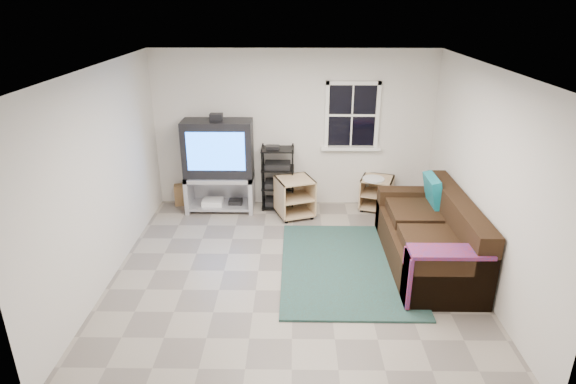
{
  "coord_description": "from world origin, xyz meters",
  "views": [
    {
      "loc": [
        0.01,
        -5.44,
        3.32
      ],
      "look_at": [
        -0.07,
        0.4,
        0.96
      ],
      "focal_mm": 30.0,
      "sensor_mm": 36.0,
      "label": 1
    }
  ],
  "objects_px": {
    "side_table_right": "(377,190)",
    "sofa": "(430,239)",
    "av_rack": "(278,181)",
    "side_table_left": "(294,195)",
    "tv_unit": "(219,158)"
  },
  "relations": [
    {
      "from": "av_rack",
      "to": "side_table_right",
      "type": "bearing_deg",
      "value": -1.05
    },
    {
      "from": "tv_unit",
      "to": "side_table_right",
      "type": "xyz_separation_m",
      "value": [
        2.62,
        0.05,
        -0.57
      ]
    },
    {
      "from": "side_table_left",
      "to": "side_table_right",
      "type": "bearing_deg",
      "value": 11.29
    },
    {
      "from": "tv_unit",
      "to": "sofa",
      "type": "height_order",
      "value": "tv_unit"
    },
    {
      "from": "tv_unit",
      "to": "sofa",
      "type": "bearing_deg",
      "value": -30.05
    },
    {
      "from": "av_rack",
      "to": "tv_unit",
      "type": "bearing_deg",
      "value": -175.02
    },
    {
      "from": "side_table_right",
      "to": "sofa",
      "type": "relative_size",
      "value": 0.28
    },
    {
      "from": "tv_unit",
      "to": "side_table_left",
      "type": "xyz_separation_m",
      "value": [
        1.23,
        -0.22,
        -0.55
      ]
    },
    {
      "from": "av_rack",
      "to": "side_table_left",
      "type": "xyz_separation_m",
      "value": [
        0.27,
        -0.31,
        -0.12
      ]
    },
    {
      "from": "tv_unit",
      "to": "side_table_left",
      "type": "distance_m",
      "value": 1.37
    },
    {
      "from": "tv_unit",
      "to": "side_table_left",
      "type": "relative_size",
      "value": 2.34
    },
    {
      "from": "side_table_left",
      "to": "side_table_right",
      "type": "height_order",
      "value": "side_table_left"
    },
    {
      "from": "side_table_left",
      "to": "tv_unit",
      "type": "bearing_deg",
      "value": 169.65
    },
    {
      "from": "side_table_right",
      "to": "side_table_left",
      "type": "bearing_deg",
      "value": -168.71
    },
    {
      "from": "av_rack",
      "to": "sofa",
      "type": "xyz_separation_m",
      "value": [
        2.08,
        -1.84,
        -0.11
      ]
    }
  ]
}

